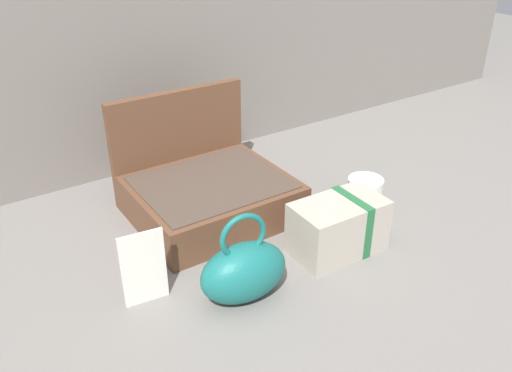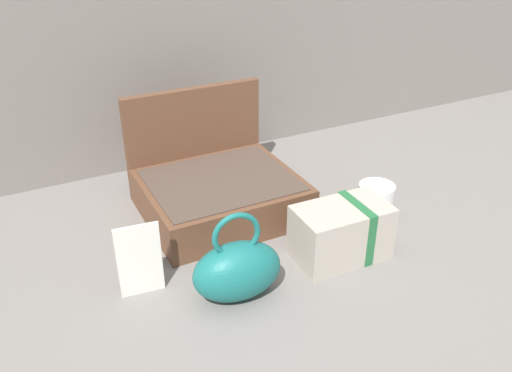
# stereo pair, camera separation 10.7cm
# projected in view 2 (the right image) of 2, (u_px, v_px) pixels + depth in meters

# --- Properties ---
(ground_plane) EXTENTS (6.00, 6.00, 0.00)m
(ground_plane) POSITION_uv_depth(u_px,v_px,m) (246.00, 259.00, 1.18)
(ground_plane) COLOR slate
(open_suitcase) EXTENTS (0.37, 0.34, 0.28)m
(open_suitcase) POSITION_uv_depth(u_px,v_px,m) (216.00, 186.00, 1.34)
(open_suitcase) COLOR brown
(open_suitcase) RESTS_ON ground_plane
(teal_pouch_handbag) EXTENTS (0.19, 0.12, 0.20)m
(teal_pouch_handbag) POSITION_uv_depth(u_px,v_px,m) (237.00, 270.00, 1.04)
(teal_pouch_handbag) COLOR #196B66
(teal_pouch_handbag) RESTS_ON ground_plane
(cream_toiletry_bag) EXTENTS (0.21, 0.13, 0.13)m
(cream_toiletry_bag) POSITION_uv_depth(u_px,v_px,m) (342.00, 232.00, 1.16)
(cream_toiletry_bag) COLOR #B2A899
(cream_toiletry_bag) RESTS_ON ground_plane
(coffee_mug) EXTENTS (0.13, 0.09, 0.10)m
(coffee_mug) POSITION_uv_depth(u_px,v_px,m) (375.00, 204.00, 1.29)
(coffee_mug) COLOR white
(coffee_mug) RESTS_ON ground_plane
(info_card_left) EXTENTS (0.09, 0.02, 0.16)m
(info_card_left) POSITION_uv_depth(u_px,v_px,m) (140.00, 260.00, 1.04)
(info_card_left) COLOR white
(info_card_left) RESTS_ON ground_plane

